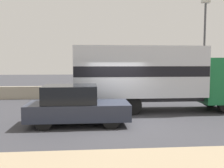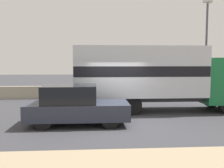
% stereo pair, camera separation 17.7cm
% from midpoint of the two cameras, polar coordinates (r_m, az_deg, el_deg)
% --- Properties ---
extents(ground_plane, '(80.00, 80.00, 0.00)m').
position_cam_midpoint_polar(ground_plane, '(10.24, 1.29, -9.01)').
color(ground_plane, '#38383D').
extents(stone_wall_backdrop, '(60.00, 0.35, 0.85)m').
position_cam_midpoint_polar(stone_wall_backdrop, '(17.25, -1.25, -1.81)').
color(stone_wall_backdrop, '#A39984').
rests_on(stone_wall_backdrop, ground_plane).
extents(street_lamp, '(0.56, 0.28, 6.63)m').
position_cam_midpoint_polar(street_lamp, '(18.26, 20.11, 9.07)').
color(street_lamp, '#4C4C51').
rests_on(street_lamp, ground_plane).
extents(box_truck, '(8.45, 2.32, 3.24)m').
position_cam_midpoint_polar(box_truck, '(12.74, 9.09, 2.14)').
color(box_truck, '#196B38').
rests_on(box_truck, ground_plane).
extents(car_hatchback, '(3.99, 1.73, 1.58)m').
position_cam_midpoint_polar(car_hatchback, '(10.01, -8.74, -4.88)').
color(car_hatchback, '#282D3D').
rests_on(car_hatchback, ground_plane).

